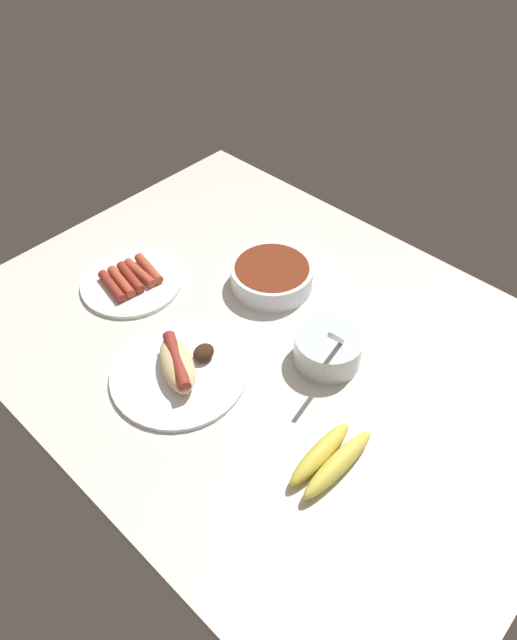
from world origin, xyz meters
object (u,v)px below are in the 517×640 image
banana_bunch (330,459)px  plate_hotdog_assembled (179,369)px  bowl_chili (272,275)px  bowl_coleslaw (328,347)px  plate_sausages (131,281)px

banana_bunch → plate_hotdog_assembled: (-32.60, -4.20, -0.26)cm
bowl_chili → plate_hotdog_assembled: bearing=-82.3°
bowl_coleslaw → plate_sausages: size_ratio=0.70×
banana_bunch → plate_sausages: bearing=174.8°
bowl_coleslaw → plate_sausages: bearing=-164.5°
plate_sausages → plate_hotdog_assembled: size_ratio=0.86×
bowl_chili → banana_bunch: 45.22cm
plate_sausages → banana_bunch: size_ratio=1.30×
bowl_chili → bowl_coleslaw: bowl_coleslaw is taller
banana_bunch → plate_hotdog_assembled: size_ratio=0.66×
plate_sausages → bowl_chili: bearing=42.5°
bowl_chili → bowl_coleslaw: 23.66cm
bowl_chili → plate_sausages: size_ratio=0.81×
bowl_chili → plate_sausages: bearing=-137.5°
bowl_chili → bowl_coleslaw: (22.11, -8.40, 0.60)cm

